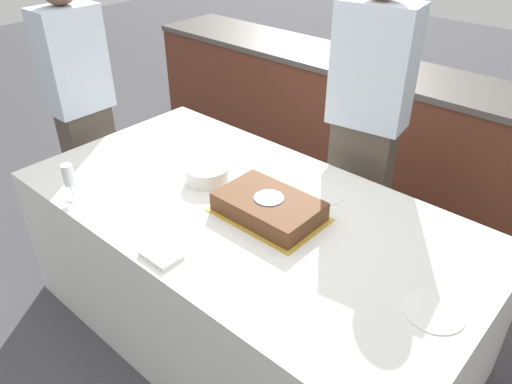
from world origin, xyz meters
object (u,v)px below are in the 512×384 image
(plate_stack, at_px, (207,174))
(person_seated_left, at_px, (83,111))
(cake, at_px, (269,207))
(person_cutting_cake, at_px, (365,130))
(wine_glass, at_px, (69,177))

(plate_stack, height_order, person_seated_left, person_seated_left)
(cake, distance_m, plate_stack, 0.40)
(person_cutting_cake, relative_size, person_seated_left, 1.06)
(cake, xyz_separation_m, person_seated_left, (-1.40, -0.01, 0.04))
(cake, bearing_deg, wine_glass, -146.88)
(person_cutting_cake, distance_m, person_seated_left, 1.60)
(person_seated_left, bearing_deg, person_cutting_cake, -60.95)
(plate_stack, bearing_deg, cake, -3.24)
(wine_glass, height_order, person_seated_left, person_seated_left)
(wine_glass, xyz_separation_m, person_cutting_cake, (0.74, 1.25, 0.02))
(cake, distance_m, person_cutting_cake, 0.77)
(plate_stack, bearing_deg, person_cutting_cake, 61.31)
(cake, relative_size, person_cutting_cake, 0.27)
(plate_stack, height_order, person_cutting_cake, person_cutting_cake)
(person_seated_left, bearing_deg, wine_glass, -125.86)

